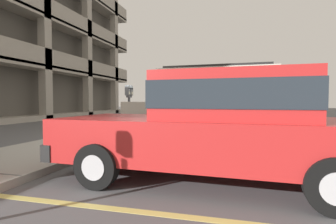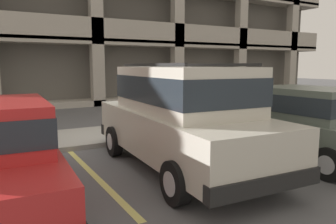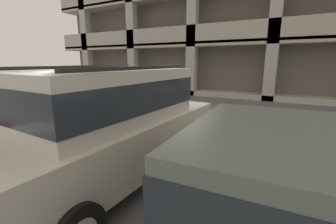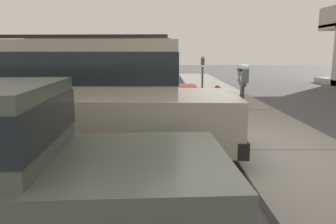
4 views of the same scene
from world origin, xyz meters
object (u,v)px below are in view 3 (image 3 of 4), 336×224
at_px(parking_meter_near, 174,95).
at_px(fire_hydrant, 75,106).
at_px(parking_garage, 283,3).
at_px(parking_meter_far, 40,87).
at_px(dark_hatchback, 273,193).
at_px(silver_suv, 111,122).

distance_m(parking_meter_near, fire_hydrant, 4.39).
relative_size(parking_garage, fire_hydrant, 45.71).
relative_size(parking_meter_near, parking_meter_far, 0.97).
relative_size(dark_hatchback, parking_meter_near, 3.07).
height_order(silver_suv, fire_hydrant, silver_suv).
xyz_separation_m(dark_hatchback, parking_meter_near, (-2.68, 3.04, 0.40)).
height_order(silver_suv, parking_meter_far, silver_suv).
bearing_deg(fire_hydrant, parking_meter_near, -3.93).
bearing_deg(parking_meter_far, parking_meter_near, -0.29).
xyz_separation_m(parking_meter_far, parking_garage, (7.62, 13.20, 4.91)).
bearing_deg(dark_hatchback, parking_garage, 90.80).
xyz_separation_m(dark_hatchback, fire_hydrant, (-7.00, 3.34, -0.36)).
distance_m(silver_suv, parking_garage, 16.56).
distance_m(parking_garage, fire_hydrant, 15.31).
height_order(parking_meter_near, parking_garage, parking_garage).
relative_size(parking_meter_near, parking_garage, 0.05).
xyz_separation_m(parking_meter_near, parking_meter_far, (-5.91, 0.03, -0.10)).
height_order(dark_hatchback, fire_hydrant, dark_hatchback).
xyz_separation_m(parking_meter_near, fire_hydrant, (-4.32, 0.30, -0.76)).
bearing_deg(silver_suv, parking_meter_far, 159.89).
bearing_deg(parking_meter_far, fire_hydrant, 9.52).
bearing_deg(silver_suv, parking_meter_near, 94.14).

